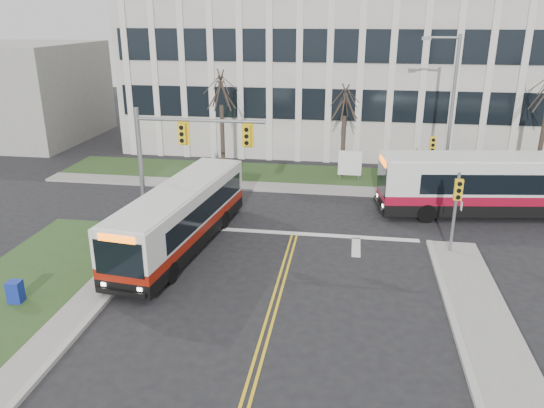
{
  "coord_description": "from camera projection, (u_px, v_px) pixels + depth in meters",
  "views": [
    {
      "loc": [
        2.56,
        -15.84,
        10.21
      ],
      "look_at": [
        -0.93,
        6.8,
        2.0
      ],
      "focal_mm": 35.0,
      "sensor_mm": 36.0,
      "label": 1
    }
  ],
  "objects": [
    {
      "name": "ground",
      "position": [
        269.0,
        324.0,
        18.55
      ],
      "size": [
        120.0,
        120.0,
        0.0
      ],
      "primitive_type": "plane",
      "color": "black",
      "rests_on": "ground"
    },
    {
      "name": "sidewalk_cross",
      "position": [
        390.0,
        193.0,
        31.96
      ],
      "size": [
        44.0,
        1.6,
        0.14
      ],
      "primitive_type": "cube",
      "color": "#9E9B93",
      "rests_on": "ground"
    },
    {
      "name": "tree_mid",
      "position": [
        345.0,
        104.0,
        33.55
      ],
      "size": [
        1.8,
        1.8,
        6.82
      ],
      "color": "#42352B",
      "rests_on": "ground"
    },
    {
      "name": "bus_main",
      "position": [
        181.0,
        218.0,
        24.24
      ],
      "size": [
        3.54,
        10.84,
        2.84
      ],
      "primitive_type": null,
      "rotation": [
        0.0,
        0.0,
        -0.12
      ],
      "color": "silver",
      "rests_on": "ground"
    },
    {
      "name": "building_annex",
      "position": [
        16.0,
        92.0,
        45.12
      ],
      "size": [
        12.0,
        12.0,
        8.0
      ],
      "primitive_type": "cube",
      "color": "#9E9B93",
      "rests_on": "ground"
    },
    {
      "name": "tree_left",
      "position": [
        221.0,
        91.0,
        34.3
      ],
      "size": [
        1.8,
        1.8,
        7.7
      ],
      "color": "#42352B",
      "rests_on": "ground"
    },
    {
      "name": "building_lawn",
      "position": [
        388.0,
        179.0,
        34.56
      ],
      "size": [
        44.0,
        5.0,
        0.12
      ],
      "primitive_type": "cube",
      "color": "#2A4A1F",
      "rests_on": "ground"
    },
    {
      "name": "mast_arm_signal",
      "position": [
        174.0,
        150.0,
        24.59
      ],
      "size": [
        6.11,
        0.38,
        6.2
      ],
      "color": "slate",
      "rests_on": "ground"
    },
    {
      "name": "signal_pole_far",
      "position": [
        431.0,
        154.0,
        31.0
      ],
      "size": [
        0.34,
        0.39,
        3.8
      ],
      "color": "slate",
      "rests_on": "ground"
    },
    {
      "name": "streetlight",
      "position": [
        449.0,
        106.0,
        30.72
      ],
      "size": [
        2.15,
        0.25,
        9.2
      ],
      "color": "slate",
      "rests_on": "ground"
    },
    {
      "name": "signal_pole_near",
      "position": [
        456.0,
        202.0,
        23.1
      ],
      "size": [
        0.34,
        0.39,
        3.8
      ],
      "color": "slate",
      "rests_on": "ground"
    },
    {
      "name": "office_building",
      "position": [
        386.0,
        69.0,
        43.72
      ],
      "size": [
        40.0,
        16.0,
        12.0
      ],
      "primitive_type": "cube",
      "color": "beige",
      "rests_on": "ground"
    },
    {
      "name": "bus_cross",
      "position": [
        494.0,
        186.0,
        28.13
      ],
      "size": [
        12.23,
        4.22,
        3.2
      ],
      "primitive_type": null,
      "rotation": [
        0.0,
        0.0,
        -1.43
      ],
      "color": "silver",
      "rests_on": "ground"
    },
    {
      "name": "directory_sign",
      "position": [
        350.0,
        163.0,
        34.08
      ],
      "size": [
        1.5,
        0.12,
        2.0
      ],
      "color": "slate",
      "rests_on": "ground"
    },
    {
      "name": "newspaper_box_blue",
      "position": [
        16.0,
        293.0,
        19.64
      ],
      "size": [
        0.53,
        0.49,
        0.95
      ],
      "primitive_type": "cube",
      "rotation": [
        0.0,
        0.0,
        0.08
      ],
      "color": "navy",
      "rests_on": "ground"
    }
  ]
}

